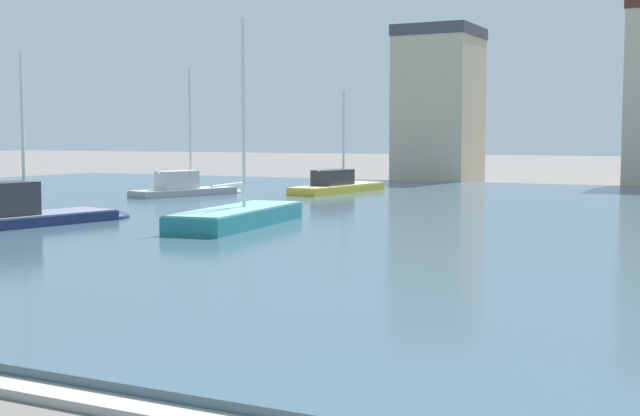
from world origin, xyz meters
TOP-DOWN VIEW (x-y plane):
  - harbor_water at (0.00, 31.02)m, footprint 91.08×48.11m
  - sailboat_teal at (-11.08, 24.46)m, footprint 2.91×8.35m
  - sailboat_grey at (-21.58, 35.73)m, footprint 3.43×6.98m
  - sailboat_yellow at (-15.66, 42.04)m, footprint 2.48×8.84m
  - sailboat_navy at (-17.74, 20.43)m, footprint 3.59×9.07m
  - townhouse_tall_gabled at (-15.45, 57.54)m, footprint 5.35×5.85m

SIDE VIEW (x-z plane):
  - harbor_water at x=0.00m, z-range 0.00..0.26m
  - sailboat_teal at x=-11.08m, z-range -3.26..4.18m
  - sailboat_yellow at x=-15.66m, z-range -2.44..3.43m
  - sailboat_grey at x=-21.58m, z-range -2.96..3.99m
  - sailboat_navy at x=-17.74m, z-range -2.55..3.68m
  - townhouse_tall_gabled at x=-15.45m, z-range 0.01..11.08m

